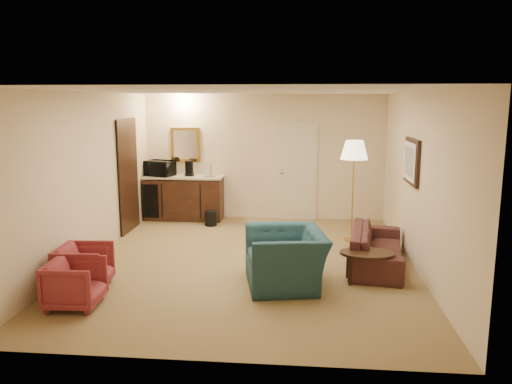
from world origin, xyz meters
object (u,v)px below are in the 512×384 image
(coffee_table, at_px, (367,267))
(microwave, at_px, (160,166))
(floor_lamp, at_px, (353,191))
(coffee_maker, at_px, (189,168))
(rose_chair_near, at_px, (84,265))
(sofa, at_px, (377,241))
(teal_armchair, at_px, (286,249))
(waste_bin, at_px, (211,218))
(wetbar_cabinet, at_px, (184,198))
(rose_chair_far, at_px, (75,282))

(coffee_table, height_order, microwave, microwave)
(floor_lamp, relative_size, coffee_maker, 5.68)
(microwave, distance_m, coffee_maker, 0.62)
(rose_chair_near, bearing_deg, coffee_maker, -11.24)
(sofa, relative_size, teal_armchair, 1.65)
(teal_armchair, distance_m, waste_bin, 3.53)
(floor_lamp, relative_size, microwave, 3.13)
(wetbar_cabinet, relative_size, rose_chair_far, 2.59)
(sofa, relative_size, rose_chair_near, 2.89)
(wetbar_cabinet, distance_m, coffee_table, 4.79)
(coffee_table, height_order, coffee_maker, coffee_maker)
(coffee_table, height_order, waste_bin, coffee_table)
(sofa, xyz_separation_m, waste_bin, (-2.95, 2.16, -0.22))
(waste_bin, bearing_deg, coffee_maker, 135.89)
(floor_lamp, xyz_separation_m, waste_bin, (-2.70, 0.83, -0.75))
(microwave, bearing_deg, coffee_maker, 22.23)
(wetbar_cabinet, xyz_separation_m, rose_chair_far, (-0.25, -4.59, -0.14))
(wetbar_cabinet, distance_m, waste_bin, 0.87)
(rose_chair_far, xyz_separation_m, floor_lamp, (3.60, 3.27, 0.58))
(rose_chair_near, height_order, waste_bin, rose_chair_near)
(floor_lamp, bearing_deg, wetbar_cabinet, 158.49)
(floor_lamp, bearing_deg, coffee_table, -89.72)
(wetbar_cabinet, height_order, waste_bin, wetbar_cabinet)
(teal_armchair, height_order, coffee_table, teal_armchair)
(rose_chair_far, distance_m, microwave, 4.66)
(rose_chair_far, height_order, waste_bin, rose_chair_far)
(waste_bin, bearing_deg, sofa, -36.25)
(floor_lamp, distance_m, microwave, 4.07)
(teal_armchair, bearing_deg, coffee_table, 89.98)
(rose_chair_far, bearing_deg, microwave, -0.08)
(coffee_table, distance_m, coffee_maker, 4.80)
(wetbar_cabinet, bearing_deg, floor_lamp, -21.51)
(teal_armchair, relative_size, waste_bin, 3.85)
(coffee_table, bearing_deg, sofa, 72.27)
(wetbar_cabinet, bearing_deg, waste_bin, -37.29)
(sofa, xyz_separation_m, coffee_table, (-0.24, -0.75, -0.16))
(rose_chair_far, distance_m, floor_lamp, 4.90)
(teal_armchair, xyz_separation_m, coffee_maker, (-2.14, 3.64, 0.57))
(sofa, distance_m, microwave, 4.94)
(rose_chair_near, bearing_deg, floor_lamp, -58.33)
(wetbar_cabinet, height_order, floor_lamp, floor_lamp)
(rose_chair_near, height_order, microwave, microwave)
(rose_chair_near, bearing_deg, teal_armchair, -85.62)
(coffee_maker, bearing_deg, waste_bin, -62.38)
(waste_bin, bearing_deg, rose_chair_near, -106.48)
(teal_armchair, xyz_separation_m, waste_bin, (-1.61, 3.13, -0.35))
(wetbar_cabinet, distance_m, coffee_maker, 0.63)
(sofa, bearing_deg, teal_armchair, 133.96)
(sofa, bearing_deg, coffee_maker, 60.80)
(wetbar_cabinet, relative_size, rose_chair_near, 2.49)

